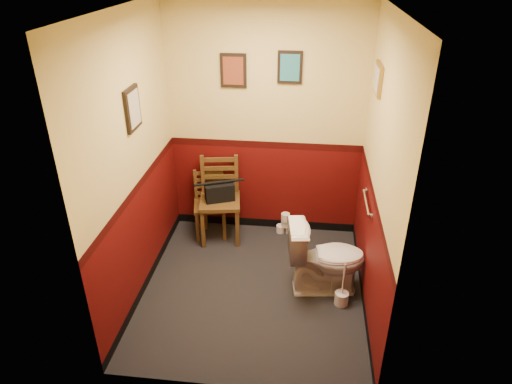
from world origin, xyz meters
TOP-DOWN VIEW (x-y plane):
  - floor at (0.00, 0.00)m, footprint 2.20×2.40m
  - ceiling at (0.00, 0.00)m, footprint 2.20×2.40m
  - wall_back at (0.00, 1.20)m, footprint 2.20×0.00m
  - wall_front at (0.00, -1.20)m, footprint 2.20×0.00m
  - wall_left at (-1.10, 0.00)m, footprint 0.00×2.40m
  - wall_right at (1.10, 0.00)m, footprint 0.00×2.40m
  - grab_bar at (1.07, 0.25)m, footprint 0.05×0.56m
  - framed_print_back_a at (-0.35, 1.18)m, footprint 0.28×0.04m
  - framed_print_back_b at (0.25, 1.18)m, footprint 0.26×0.04m
  - framed_print_left at (-1.08, 0.10)m, footprint 0.04×0.30m
  - framed_print_right at (1.08, 0.60)m, footprint 0.04×0.34m
  - toilet at (0.72, 0.09)m, footprint 0.83×0.53m
  - toilet_brush at (0.89, -0.12)m, footprint 0.14×0.14m
  - chair_left at (-0.64, 1.00)m, footprint 0.44×0.44m
  - chair_right at (-0.51, 0.95)m, footprint 0.53×0.53m
  - handbag at (-0.50, 0.91)m, footprint 0.37×0.28m
  - tp_stack at (0.26, 1.09)m, footprint 0.22×0.13m

SIDE VIEW (x-z plane):
  - floor at x=0.00m, z-range 0.00..0.00m
  - toilet_brush at x=0.89m, z-range -0.16..0.32m
  - tp_stack at x=0.26m, z-range -0.02..0.26m
  - toilet at x=0.72m, z-range 0.00..0.76m
  - chair_left at x=-0.64m, z-range 0.00..0.79m
  - chair_right at x=-0.51m, z-range 0.00..0.99m
  - handbag at x=-0.50m, z-range 0.50..0.74m
  - grab_bar at x=1.07m, z-range 0.92..0.98m
  - wall_back at x=0.00m, z-range 0.00..2.70m
  - wall_front at x=0.00m, z-range 0.00..2.70m
  - wall_left at x=-1.10m, z-range 0.00..2.70m
  - wall_right at x=1.10m, z-range 0.00..2.70m
  - framed_print_left at x=-1.08m, z-range 1.66..2.04m
  - framed_print_back_a at x=-0.35m, z-range 1.77..2.13m
  - framed_print_back_b at x=0.25m, z-range 1.83..2.17m
  - framed_print_right at x=1.08m, z-range 1.91..2.19m
  - ceiling at x=0.00m, z-range 2.70..2.70m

